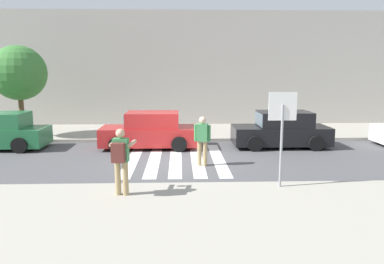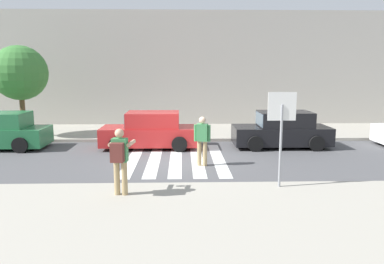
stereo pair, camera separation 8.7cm
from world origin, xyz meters
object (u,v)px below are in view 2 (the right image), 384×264
object	(u,v)px
stop_sign	(282,118)
street_tree_west	(20,73)
pedestrian_crossing	(202,138)
photographer_with_backpack	(120,156)
parked_car_black	(282,131)
parked_car_red	(151,131)

from	to	relation	value
stop_sign	street_tree_west	distance (m)	13.14
stop_sign	pedestrian_crossing	bearing A→B (deg)	124.69
photographer_with_backpack	parked_car_black	xyz separation A→B (m)	(5.91, 6.53, -0.44)
parked_car_black	parked_car_red	bearing A→B (deg)	180.00
parked_car_red	street_tree_west	world-z (taller)	street_tree_west
stop_sign	pedestrian_crossing	xyz separation A→B (m)	(-1.97, 2.85, -1.06)
stop_sign	parked_car_black	xyz separation A→B (m)	(1.65, 5.94, -1.31)
photographer_with_backpack	parked_car_black	size ratio (longest dim) A/B	0.42
pedestrian_crossing	parked_car_black	world-z (taller)	pedestrian_crossing
pedestrian_crossing	parked_car_red	bearing A→B (deg)	123.38
parked_car_black	street_tree_west	size ratio (longest dim) A/B	0.95
parked_car_black	pedestrian_crossing	bearing A→B (deg)	-139.55
parked_car_red	street_tree_west	bearing A→B (deg)	160.84
photographer_with_backpack	pedestrian_crossing	distance (m)	4.13
pedestrian_crossing	parked_car_black	bearing A→B (deg)	40.45
pedestrian_crossing	parked_car_red	size ratio (longest dim) A/B	0.42
street_tree_west	parked_car_black	bearing A→B (deg)	-10.35
stop_sign	parked_car_black	bearing A→B (deg)	74.47
stop_sign	pedestrian_crossing	world-z (taller)	stop_sign
stop_sign	pedestrian_crossing	size ratio (longest dim) A/B	1.51
pedestrian_crossing	street_tree_west	size ratio (longest dim) A/B	0.40
pedestrian_crossing	street_tree_west	xyz separation A→B (m)	(-8.30, 5.27, 2.18)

